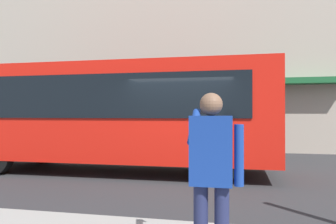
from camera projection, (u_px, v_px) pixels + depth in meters
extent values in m
plane|color=#2B2B2D|center=(183.00, 180.00, 8.09)|extent=(60.00, 60.00, 0.00)
cube|color=#A89E8E|center=(207.00, 19.00, 14.78)|extent=(28.00, 0.80, 12.00)
cube|color=#19592D|center=(290.00, 82.00, 13.45)|extent=(4.40, 1.10, 0.24)
cube|color=red|center=(114.00, 112.00, 9.31)|extent=(9.00, 2.50, 2.60)
cube|color=black|center=(95.00, 96.00, 8.08)|extent=(7.60, 0.06, 1.10)
cylinder|color=black|center=(42.00, 148.00, 11.00)|extent=(1.00, 0.28, 1.00)
cylinder|color=black|center=(221.00, 152.00, 9.76)|extent=(1.00, 0.28, 1.00)
cylinder|color=black|center=(217.00, 163.00, 7.60)|extent=(1.00, 0.28, 1.00)
cube|color=navy|center=(211.00, 150.00, 3.10)|extent=(0.40, 0.24, 0.66)
sphere|color=brown|center=(211.00, 104.00, 3.10)|extent=(0.22, 0.22, 0.22)
cylinder|color=navy|center=(239.00, 155.00, 3.05)|extent=(0.09, 0.09, 0.58)
cylinder|color=navy|center=(195.00, 127.00, 3.30)|extent=(0.09, 0.48, 0.37)
cube|color=black|center=(204.00, 107.00, 3.42)|extent=(0.07, 0.01, 0.14)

